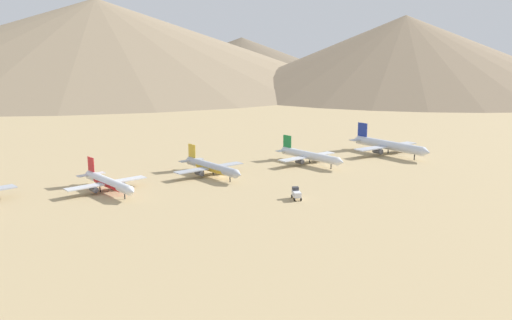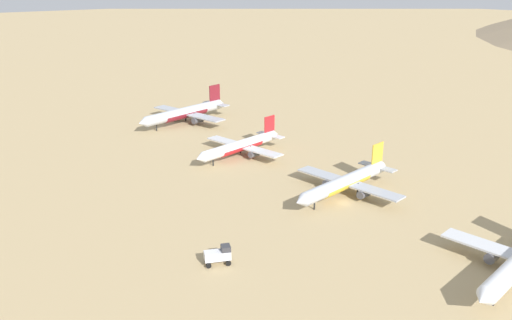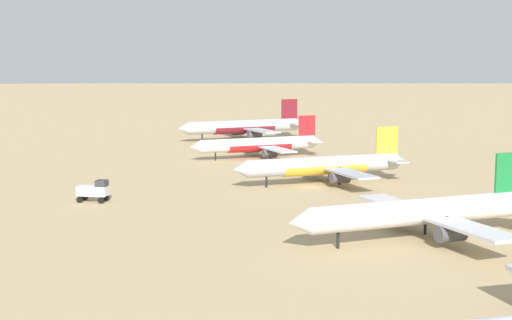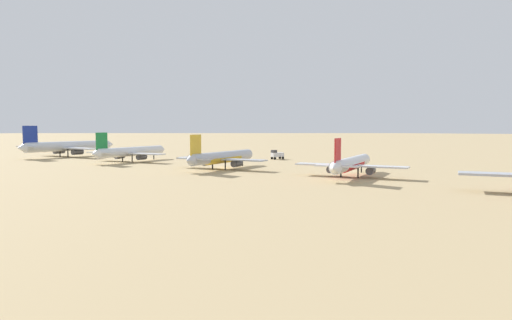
% 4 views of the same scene
% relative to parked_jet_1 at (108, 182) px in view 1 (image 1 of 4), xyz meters
% --- Properties ---
extents(ground_plane, '(1800.00, 1800.00, 0.00)m').
position_rel_parked_jet_1_xyz_m(ground_plane, '(3.04, 45.58, -3.55)').
color(ground_plane, tan).
extents(parked_jet_1, '(36.94, 30.13, 10.66)m').
position_rel_parked_jet_1_xyz_m(parked_jet_1, '(0.00, 0.00, 0.00)').
color(parked_jet_1, silver).
rests_on(parked_jet_1, ground).
extents(parked_jet_2, '(38.68, 31.48, 11.15)m').
position_rel_parked_jet_1_xyz_m(parked_jet_2, '(-0.98, 42.62, 0.16)').
color(parked_jet_2, '#B2B7C1').
rests_on(parked_jet_2, ground).
extents(parked_jet_3, '(39.48, 32.15, 11.38)m').
position_rel_parked_jet_1_xyz_m(parked_jet_3, '(3.73, 90.38, 0.29)').
color(parked_jet_3, silver).
rests_on(parked_jet_3, ground).
extents(parked_jet_4, '(48.00, 38.87, 13.88)m').
position_rel_parked_jet_1_xyz_m(parked_jet_4, '(8.64, 136.91, 1.13)').
color(parked_jet_4, silver).
rests_on(parked_jet_4, ground).
extents(service_truck, '(5.70, 4.62, 3.90)m').
position_rel_parked_jet_1_xyz_m(service_truck, '(45.18, 49.57, -1.47)').
color(service_truck, silver).
rests_on(service_truck, ground).
extents(desert_hill_0, '(437.37, 437.37, 79.05)m').
position_rel_parked_jet_1_xyz_m(desert_hill_0, '(-565.85, 423.16, 35.98)').
color(desert_hill_0, '#70604C').
rests_on(desert_hill_0, ground).
extents(desert_hill_1, '(491.33, 491.33, 99.91)m').
position_rel_parked_jet_1_xyz_m(desert_hill_1, '(-275.86, 488.88, 46.41)').
color(desert_hill_1, '#847056').
rests_on(desert_hill_1, ground).
extents(desert_hill_2, '(816.75, 816.75, 135.09)m').
position_rel_parked_jet_1_xyz_m(desert_hill_2, '(-633.79, 200.42, 64.00)').
color(desert_hill_2, '#8C775B').
rests_on(desert_hill_2, ground).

